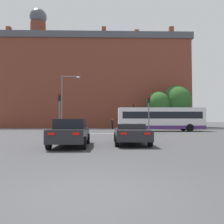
# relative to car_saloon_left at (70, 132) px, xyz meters

# --- Properties ---
(ground_plane) EXTENTS (400.00, 400.00, 0.00)m
(ground_plane) POSITION_rel_car_saloon_left_xyz_m (1.76, -7.98, -0.77)
(ground_plane) COLOR #3D3D3F
(stop_line_strip) EXTENTS (7.83, 0.30, 0.01)m
(stop_line_strip) POSITION_rel_car_saloon_left_xyz_m (1.76, 11.69, -0.76)
(stop_line_strip) COLOR silver
(stop_line_strip) RESTS_ON ground_plane
(far_pavement) EXTENTS (68.70, 2.50, 0.01)m
(far_pavement) POSITION_rel_car_saloon_left_xyz_m (1.76, 25.69, -0.76)
(far_pavement) COLOR gray
(far_pavement) RESTS_ON ground_plane
(brick_civic_building) EXTENTS (41.31, 12.30, 26.13)m
(brick_civic_building) POSITION_rel_car_saloon_left_xyz_m (-1.83, 35.41, 8.81)
(brick_civic_building) COLOR brown
(brick_civic_building) RESTS_ON ground_plane
(car_saloon_left) EXTENTS (2.02, 4.35, 1.51)m
(car_saloon_left) POSITION_rel_car_saloon_left_xyz_m (0.00, 0.00, 0.00)
(car_saloon_left) COLOR #232328
(car_saloon_left) RESTS_ON ground_plane
(car_roadster_right) EXTENTS (2.10, 4.86, 1.22)m
(car_roadster_right) POSITION_rel_car_saloon_left_xyz_m (3.51, 1.28, -0.12)
(car_roadster_right) COLOR #232328
(car_roadster_right) RESTS_ON ground_plane
(bus_crossing_lead) EXTENTS (11.41, 2.75, 3.15)m
(bus_crossing_lead) POSITION_rel_car_saloon_left_xyz_m (9.27, 17.19, 0.92)
(bus_crossing_lead) COLOR silver
(bus_crossing_lead) RESTS_ON ground_plane
(traffic_light_near_right) EXTENTS (0.26, 0.31, 4.25)m
(traffic_light_near_right) POSITION_rel_car_saloon_left_xyz_m (6.82, 12.63, 2.09)
(traffic_light_near_right) COLOR slate
(traffic_light_near_right) RESTS_ON ground_plane
(traffic_light_near_left) EXTENTS (0.26, 0.31, 4.41)m
(traffic_light_near_left) POSITION_rel_car_saloon_left_xyz_m (-3.30, 12.18, 2.19)
(traffic_light_near_left) COLOR slate
(traffic_light_near_left) RESTS_ON ground_plane
(traffic_light_far_right) EXTENTS (0.26, 0.31, 4.24)m
(traffic_light_far_right) POSITION_rel_car_saloon_left_xyz_m (6.60, 25.24, 2.08)
(traffic_light_far_right) COLOR slate
(traffic_light_far_right) RESTS_ON ground_plane
(street_lamp_junction) EXTENTS (2.36, 0.36, 7.07)m
(street_lamp_junction) POSITION_rel_car_saloon_left_xyz_m (-3.16, 14.82, 3.58)
(street_lamp_junction) COLOR slate
(street_lamp_junction) RESTS_ON ground_plane
(pedestrian_waiting) EXTENTS (0.44, 0.44, 1.74)m
(pedestrian_waiting) POSITION_rel_car_saloon_left_xyz_m (2.92, 24.96, 0.25)
(pedestrian_waiting) COLOR black
(pedestrian_waiting) RESTS_ON ground_plane
(pedestrian_walking_east) EXTENTS (0.42, 0.45, 1.84)m
(pedestrian_walking_east) POSITION_rel_car_saloon_left_xyz_m (11.46, 25.14, 0.33)
(pedestrian_walking_east) COLOR black
(pedestrian_walking_east) RESTS_ON ground_plane
(pedestrian_walking_west) EXTENTS (0.35, 0.45, 1.72)m
(pedestrian_walking_west) POSITION_rel_car_saloon_left_xyz_m (-2.81, 25.13, 0.24)
(pedestrian_walking_west) COLOR black
(pedestrian_walking_west) RESTS_ON ground_plane
(tree_by_building) EXTENTS (4.25, 4.25, 6.54)m
(tree_by_building) POSITION_rel_car_saloon_left_xyz_m (11.00, 25.89, 3.53)
(tree_by_building) COLOR #4C3823
(tree_by_building) RESTS_ON ground_plane
(tree_kerbside) EXTENTS (5.36, 5.36, 7.73)m
(tree_kerbside) POSITION_rel_car_saloon_left_xyz_m (14.53, 26.74, 4.15)
(tree_kerbside) COLOR #4C3823
(tree_kerbside) RESTS_ON ground_plane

